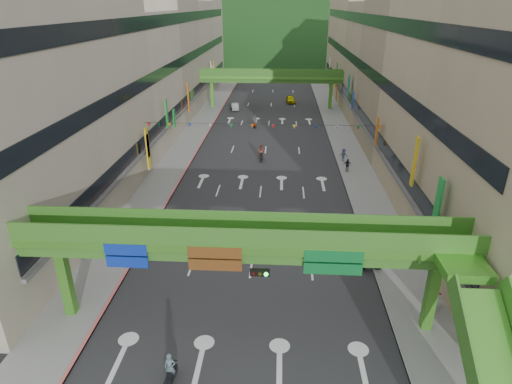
{
  "coord_description": "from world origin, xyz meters",
  "views": [
    {
      "loc": [
        1.96,
        -15.02,
        18.14
      ],
      "look_at": [
        0.0,
        18.0,
        3.5
      ],
      "focal_mm": 30.0,
      "sensor_mm": 36.0,
      "label": 1
    }
  ],
  "objects_px": {
    "overpass_near": "(259,256)",
    "scooter_rider_mid": "(262,152)",
    "pedestrian_red": "(434,297)",
    "scooter_rider_near": "(170,371)",
    "car_silver": "(235,107)",
    "car_yellow": "(291,99)"
  },
  "relations": [
    {
      "from": "scooter_rider_near",
      "to": "scooter_rider_mid",
      "type": "distance_m",
      "value": 34.77
    },
    {
      "from": "overpass_near",
      "to": "car_yellow",
      "type": "distance_m",
      "value": 64.89
    },
    {
      "from": "pedestrian_red",
      "to": "scooter_rider_mid",
      "type": "bearing_deg",
      "value": 107.51
    },
    {
      "from": "overpass_near",
      "to": "scooter_rider_mid",
      "type": "xyz_separation_m",
      "value": [
        -1.29,
        30.26,
        -4.09
      ]
    },
    {
      "from": "overpass_near",
      "to": "car_silver",
      "type": "xyz_separation_m",
      "value": [
        -7.52,
        57.9,
        -4.59
      ]
    },
    {
      "from": "scooter_rider_mid",
      "to": "car_silver",
      "type": "bearing_deg",
      "value": 102.69
    },
    {
      "from": "overpass_near",
      "to": "car_silver",
      "type": "distance_m",
      "value": 58.57
    },
    {
      "from": "car_yellow",
      "to": "car_silver",
      "type": "bearing_deg",
      "value": -151.29
    },
    {
      "from": "scooter_rider_near",
      "to": "car_yellow",
      "type": "distance_m",
      "value": 69.42
    },
    {
      "from": "scooter_rider_mid",
      "to": "pedestrian_red",
      "type": "xyz_separation_m",
      "value": [
        12.46,
        -27.64,
        -0.26
      ]
    },
    {
      "from": "car_silver",
      "to": "pedestrian_red",
      "type": "xyz_separation_m",
      "value": [
        18.68,
        -55.29,
        0.24
      ]
    },
    {
      "from": "overpass_near",
      "to": "scooter_rider_near",
      "type": "height_order",
      "value": "overpass_near"
    },
    {
      "from": "overpass_near",
      "to": "scooter_rider_near",
      "type": "bearing_deg",
      "value": -134.62
    },
    {
      "from": "overpass_near",
      "to": "pedestrian_red",
      "type": "bearing_deg",
      "value": 13.19
    },
    {
      "from": "scooter_rider_near",
      "to": "pedestrian_red",
      "type": "height_order",
      "value": "scooter_rider_near"
    },
    {
      "from": "car_silver",
      "to": "overpass_near",
      "type": "bearing_deg",
      "value": -91.68
    },
    {
      "from": "car_silver",
      "to": "car_yellow",
      "type": "relative_size",
      "value": 0.92
    },
    {
      "from": "car_silver",
      "to": "pedestrian_red",
      "type": "height_order",
      "value": "pedestrian_red"
    },
    {
      "from": "scooter_rider_near",
      "to": "car_silver",
      "type": "height_order",
      "value": "scooter_rider_near"
    },
    {
      "from": "pedestrian_red",
      "to": "car_silver",
      "type": "bearing_deg",
      "value": 101.93
    },
    {
      "from": "overpass_near",
      "to": "scooter_rider_mid",
      "type": "relative_size",
      "value": 13.01
    },
    {
      "from": "car_yellow",
      "to": "overpass_near",
      "type": "bearing_deg",
      "value": -96.94
    }
  ]
}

